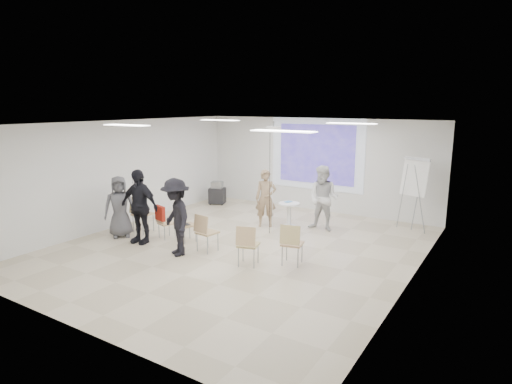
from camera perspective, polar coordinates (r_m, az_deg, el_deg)
The scene contains 30 objects.
floor at distance 10.53m, azimuth -2.33°, elevation -7.70°, with size 8.00×9.00×0.10m, color beige.
ceiling at distance 9.94m, azimuth -2.47°, elevation 9.41°, with size 8.00×9.00×0.10m, color white.
wall_back at distance 14.06m, azimuth 8.13°, elevation 3.63°, with size 8.00×0.10×3.00m, color silver.
wall_left at distance 12.82m, azimuth -17.54°, elevation 2.42°, with size 0.10×9.00×3.00m, color silver.
wall_right at distance 8.57m, azimuth 20.61°, elevation -2.19°, with size 0.10×9.00×3.00m, color silver.
projection_halo at distance 13.96m, azimuth 8.06°, elevation 5.02°, with size 3.20×0.01×2.30m, color silver.
projection_image at distance 13.94m, azimuth 8.04°, elevation 5.02°, with size 2.60×0.01×1.90m, color #3B2E9C.
pedestal_table at distance 12.10m, azimuth 4.42°, elevation -2.88°, with size 0.71×0.71×0.74m.
player_left at distance 12.08m, azimuth 1.32°, elevation -0.34°, with size 0.67×0.46×1.85m, color #9E8161.
player_right at distance 11.83m, azimuth 8.99°, elevation -0.39°, with size 0.96×0.77×2.00m, color silver.
controller_left at distance 12.15m, azimuth 2.66°, elevation 1.13°, with size 0.04×0.11×0.04m, color silver.
controller_right at distance 12.05m, azimuth 8.72°, elevation 1.54°, with size 0.04×0.12×0.04m, color white.
chair_far_left at distance 11.96m, azimuth -15.17°, elevation -2.53°, with size 0.48×0.51×1.00m.
chair_left_mid at distance 11.31m, azimuth -12.15°, elevation -3.81°, with size 0.48×0.49×0.80m.
chair_left_inner at distance 10.94m, azimuth -9.57°, elevation -4.04°, with size 0.53×0.55×0.86m.
chair_center at distance 10.13m, azimuth -6.84°, elevation -5.03°, with size 0.49×0.51×0.92m.
chair_right_inner at distance 9.20m, azimuth -1.17°, elevation -6.72°, with size 0.54×0.56×0.91m.
chair_right_far at distance 9.27m, azimuth 4.74°, elevation -6.53°, with size 0.52×0.55×0.93m.
red_jacket at distance 11.13m, azimuth -12.67°, elevation -2.77°, with size 0.39×0.09×0.37m, color #B42316.
laptop at distance 11.00m, azimuth -9.15°, elevation -4.19°, with size 0.32×0.23×0.02m, color black.
audience_left at distance 11.02m, azimuth -15.36°, elevation -1.16°, with size 1.25×0.75×2.15m, color black.
audience_mid at distance 9.93m, azimuth -10.65°, elevation -2.65°, with size 1.32×0.72×2.04m, color black.
audience_outer at distance 11.69m, azimuth -17.75°, elevation -1.42°, with size 0.88×0.58×1.81m, color #5A595F.
flipchart_easel at distance 12.29m, azimuth 20.42°, elevation 1.80°, with size 0.84×0.66×2.02m.
av_cart at distance 14.98m, azimuth -5.20°, elevation -0.21°, with size 0.64×0.58×0.79m.
ceiling_projector at distance 11.17m, azimuth 2.33°, elevation 7.81°, with size 0.30×0.25×3.00m.
fluor_panel_nw at distance 12.73m, azimuth -4.85°, elevation 9.52°, with size 1.20×0.30×0.02m, color white.
fluor_panel_ne at distance 10.83m, azimuth 12.59°, elevation 8.91°, with size 1.20×0.30×0.02m, color white.
fluor_panel_sw at distance 10.15m, azimuth -16.88°, elevation 8.52°, with size 1.20×0.30×0.02m, color white.
fluor_panel_se at distance 7.62m, azimuth 3.65°, elevation 8.10°, with size 1.20×0.30×0.02m, color white.
Camera 1 is at (5.61, -8.19, 3.45)m, focal length 30.00 mm.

